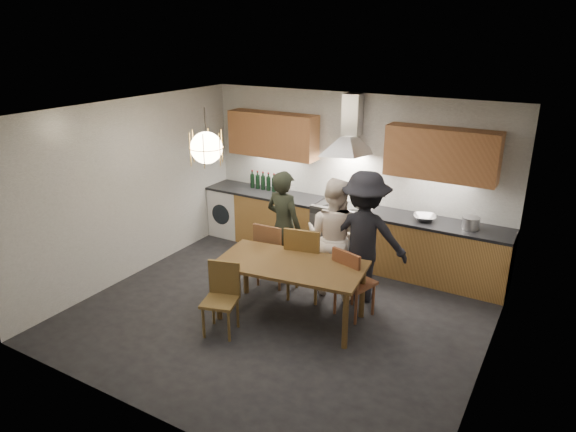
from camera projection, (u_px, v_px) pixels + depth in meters
The scene contains 17 objects.
ground at pixel (280, 313), 6.71m from camera, with size 5.00×5.00×0.00m, color black.
room_shell at pixel (279, 188), 6.12m from camera, with size 5.02×4.52×2.61m.
counter_run at pixel (345, 233), 8.13m from camera, with size 5.00×0.62×0.90m.
range_stove at pixel (343, 233), 8.14m from camera, with size 0.90×0.60×0.92m.
wall_fixtures at pixel (350, 143), 7.74m from camera, with size 4.30×0.54×1.10m.
pendant_lamp at pixel (206, 148), 6.38m from camera, with size 0.43×0.43×0.70m.
dining_table at pixel (291, 270), 6.37m from camera, with size 1.92×1.14×0.77m.
chair_back_left at pixel (271, 251), 7.24m from camera, with size 0.45×0.45×0.96m.
chair_back_mid at pixel (304, 259), 6.84m from camera, with size 0.56×0.56×1.06m.
chair_back_right at pixel (351, 279), 6.43m from camera, with size 0.53×0.53×0.95m.
chair_front at pixel (222, 293), 6.18m from camera, with size 0.49×0.49×0.87m.
person_left at pixel (284, 226), 7.37m from camera, with size 0.60×0.39×1.64m, color black.
person_mid at pixel (334, 237), 6.98m from camera, with size 0.81×0.63×1.66m, color white.
person_right at pixel (364, 237), 6.80m from camera, with size 1.16×0.67×1.80m, color black.
mixing_bowl at pixel (425, 218), 7.37m from camera, with size 0.32×0.32×0.08m, color silver.
stock_pot at pixel (471, 223), 7.04m from camera, with size 0.23×0.23×0.16m, color #ACACAF.
wine_bottles at pixel (263, 181), 8.75m from camera, with size 0.51×0.07×0.31m.
Camera 1 is at (3.03, -5.02, 3.49)m, focal length 32.00 mm.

